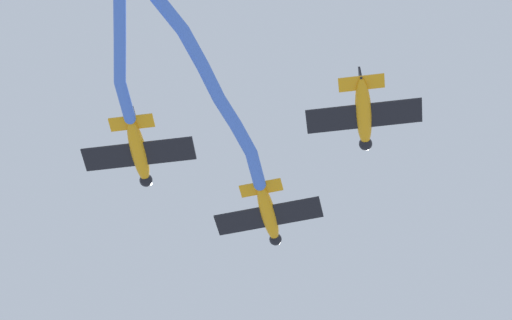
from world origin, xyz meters
TOP-DOWN VIEW (x-y plane):
  - airplane_lead at (4.78, 3.29)m, footprint 8.07×6.06m
  - smoke_trail_lead at (4.87, 13.87)m, footprint 3.10×16.38m
  - airplane_left_wing at (11.59, 11.55)m, footprint 8.13×6.16m
  - airplane_right_wing at (-4.13, 9.18)m, footprint 8.13×6.17m

SIDE VIEW (x-z plane):
  - airplane_lead at x=4.78m, z-range 54.27..56.28m
  - airplane_left_wing at x=11.59m, z-range 54.27..56.28m
  - airplane_right_wing at x=-4.13m, z-range 54.57..56.58m
  - smoke_trail_lead at x=4.87m, z-range 54.61..56.82m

